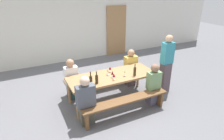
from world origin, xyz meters
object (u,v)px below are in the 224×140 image
at_px(wine_bottle_2, 91,80).
at_px(wine_glass_2, 108,70).
at_px(wine_bottle_0, 97,79).
at_px(wine_glass_0, 112,73).
at_px(wine_glass_4, 110,68).
at_px(seated_guest_far_1, 131,68).
at_px(bench_far, 101,78).
at_px(standing_host, 166,65).
at_px(tasting_table, 112,78).
at_px(seated_guest_near_0, 86,102).
at_px(bench_near, 126,102).
at_px(wine_bottle_1, 135,71).
at_px(seated_guest_far_0, 72,80).
at_px(wine_glass_1, 125,72).
at_px(wooden_door, 116,31).
at_px(wine_glass_3, 114,75).
at_px(seated_guest_near_1, 153,85).

height_order(wine_bottle_2, wine_glass_2, wine_bottle_2).
height_order(wine_bottle_0, wine_bottle_2, wine_bottle_2).
bearing_deg(wine_glass_0, wine_glass_4, 74.01).
bearing_deg(seated_guest_far_1, bench_far, -99.28).
distance_m(wine_bottle_2, standing_host, 2.27).
relative_size(wine_glass_4, standing_host, 0.09).
distance_m(tasting_table, bench_far, 0.80).
distance_m(tasting_table, wine_glass_4, 0.28).
bearing_deg(wine_bottle_0, seated_guest_near_0, -139.16).
xyz_separation_m(bench_near, wine_glass_2, (-0.08, 0.82, 0.51)).
height_order(wine_bottle_1, seated_guest_near_0, seated_guest_near_0).
distance_m(bench_near, wine_glass_2, 0.97).
distance_m(bench_far, seated_guest_near_0, 1.63).
bearing_deg(standing_host, wine_glass_4, -14.85).
relative_size(seated_guest_far_0, standing_host, 0.68).
bearing_deg(wine_bottle_2, seated_guest_far_0, 106.43).
xyz_separation_m(wine_glass_1, seated_guest_far_1, (0.64, 0.76, -0.32)).
bearing_deg(seated_guest_far_1, bench_near, -34.72).
height_order(wine_glass_2, seated_guest_near_0, seated_guest_near_0).
bearing_deg(seated_guest_far_1, wine_bottle_1, -25.26).
distance_m(wine_bottle_0, seated_guest_far_1, 1.68).
relative_size(bench_near, wine_glass_1, 13.38).
height_order(wooden_door, wine_bottle_1, wooden_door).
bearing_deg(seated_guest_far_0, wine_glass_1, 57.78).
height_order(wine_glass_1, wine_glass_3, wine_glass_1).
height_order(tasting_table, seated_guest_far_1, seated_guest_far_1).
bearing_deg(seated_guest_near_0, standing_host, -81.14).
relative_size(bench_far, wine_glass_4, 14.76).
bearing_deg(bench_far, wine_glass_0, -93.04).
xyz_separation_m(wine_bottle_0, wine_glass_4, (0.57, 0.45, -0.01)).
bearing_deg(wine_glass_1, tasting_table, 149.03).
xyz_separation_m(wine_glass_2, standing_host, (1.68, -0.28, -0.04)).
xyz_separation_m(wine_bottle_2, seated_guest_far_0, (-0.25, 0.84, -0.32)).
height_order(wooden_door, seated_guest_near_1, wooden_door).
distance_m(wine_bottle_1, seated_guest_near_0, 1.51).
height_order(wooden_door, standing_host, wooden_door).
relative_size(wooden_door, seated_guest_far_0, 1.83).
xyz_separation_m(bench_near, bench_far, (0.00, 1.47, 0.00)).
bearing_deg(seated_guest_far_0, seated_guest_far_1, 90.00).
distance_m(bench_far, wine_glass_3, 1.10).
distance_m(wine_glass_4, standing_host, 1.60).
distance_m(bench_far, wine_glass_1, 1.08).
xyz_separation_m(wine_bottle_1, seated_guest_far_0, (-1.43, 0.85, -0.32)).
xyz_separation_m(bench_near, wine_glass_0, (-0.05, 0.62, 0.52)).
bearing_deg(seated_guest_far_0, wine_glass_4, 69.05).
bearing_deg(wine_bottle_2, wine_glass_0, 12.81).
distance_m(wine_glass_3, wine_glass_4, 0.47).
bearing_deg(tasting_table, seated_guest_near_0, -147.50).
bearing_deg(wooden_door, wine_bottle_0, -123.33).
distance_m(bench_far, wine_glass_4, 0.72).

